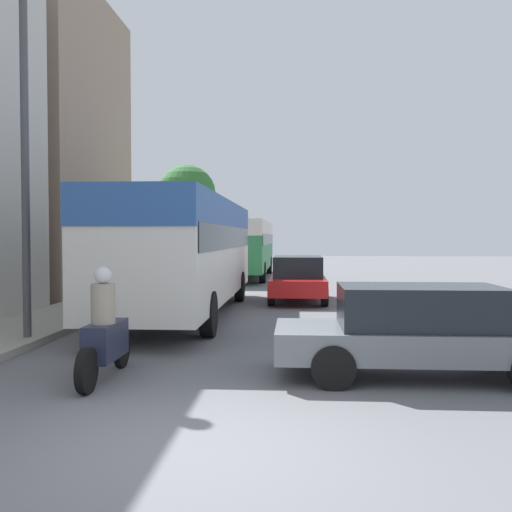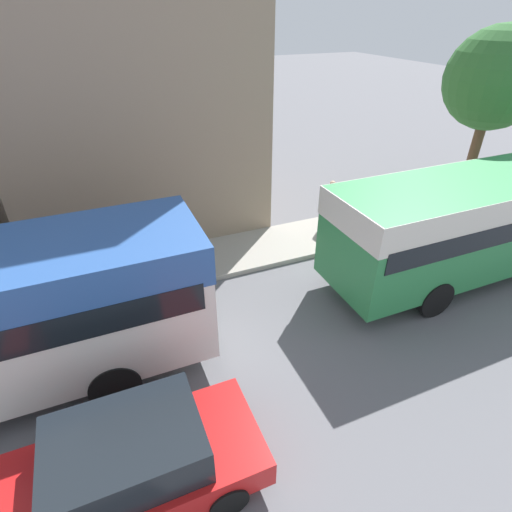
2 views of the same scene
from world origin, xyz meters
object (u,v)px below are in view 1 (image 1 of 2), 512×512
car_crossing (298,278)px  car_far_curb (420,330)px  bus_following (245,241)px  motorcycle_behind_lead (105,335)px  pedestrian_near_curb (156,262)px  bus_lead (187,241)px

car_crossing → car_far_curb: car_crossing is taller
bus_following → motorcycle_behind_lead: 21.93m
bus_following → pedestrian_near_curb: (-3.99, -3.39, -0.98)m
bus_following → car_far_curb: size_ratio=2.54×
car_far_curb → car_crossing: bearing=10.1°
motorcycle_behind_lead → car_far_curb: (4.79, 0.48, 0.06)m
bus_lead → motorcycle_behind_lead: bus_lead is taller
car_far_curb → pedestrian_near_curb: pedestrian_near_curb is taller
car_crossing → pedestrian_near_curb: bearing=131.0°
car_far_curb → motorcycle_behind_lead: bearing=95.8°
motorcycle_behind_lead → car_crossing: 11.15m
car_crossing → car_far_curb: 10.43m
bus_following → car_far_curb: 21.92m
bus_following → pedestrian_near_curb: bearing=-139.7°
motorcycle_behind_lead → car_far_curb: 4.81m
bus_following → pedestrian_near_curb: bus_following is taller
bus_lead → car_far_curb: 8.45m
motorcycle_behind_lead → car_crossing: motorcycle_behind_lead is taller
motorcycle_behind_lead → car_crossing: size_ratio=0.54×
bus_lead → pedestrian_near_curb: size_ratio=6.96×
bus_lead → pedestrian_near_curb: bearing=108.0°
motorcycle_behind_lead → car_far_curb: bearing=5.8°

